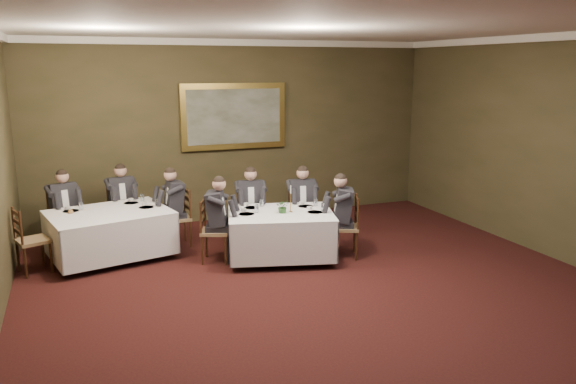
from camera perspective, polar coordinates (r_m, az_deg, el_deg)
ground at (r=7.08m, az=6.72°, el=-12.55°), size 10.00×10.00×0.00m
ceiling at (r=6.42m, az=7.56°, el=16.98°), size 8.00×10.00×0.10m
back_wall at (r=11.13m, az=-5.17°, el=6.16°), size 8.00×0.10×3.50m
crown_molding at (r=6.42m, az=7.54°, el=16.44°), size 8.00×10.00×0.12m
table_main at (r=8.89m, az=-0.75°, el=-4.03°), size 1.92×1.64×0.67m
table_second at (r=9.36m, az=-17.63°, el=-3.78°), size 2.06×1.73×0.67m
chair_main_backleft at (r=9.72m, az=-3.81°, el=-3.61°), size 0.51×0.50×1.00m
diner_main_backleft at (r=9.65m, az=-3.82°, el=-2.33°), size 0.49×0.55×1.35m
chair_main_backright at (r=9.79m, az=1.36°, el=-3.46°), size 0.52×0.50×1.00m
diner_main_backright at (r=9.72m, az=1.38°, el=-2.19°), size 0.49×0.55×1.35m
chair_main_endleft at (r=8.91m, az=-7.44°, el=-5.22°), size 0.55×0.56×1.00m
diner_main_endleft at (r=8.84m, az=-7.41°, el=-3.81°), size 0.59×0.55×1.35m
chair_main_endright at (r=9.09m, az=5.81°, el=-4.81°), size 0.56×0.57×1.00m
diner_main_endright at (r=9.02m, az=5.77°, el=-3.43°), size 0.60×0.55×1.35m
chair_sec_backleft at (r=10.17m, az=-21.68°, el=-3.76°), size 0.55×0.54×1.00m
diner_sec_backleft at (r=10.10m, az=-21.77°, el=-2.53°), size 0.53×0.58×1.35m
chair_sec_backright at (r=10.40m, az=-16.45°, el=-3.03°), size 0.50×0.48×1.00m
diner_sec_backright at (r=10.33m, az=-16.51°, el=-1.82°), size 0.47×0.53×1.35m
chair_sec_endright at (r=9.76m, az=-11.10°, el=-3.75°), size 0.44×0.46×1.00m
diner_sec_endright at (r=9.70m, az=-11.23°, el=-2.47°), size 0.50×0.43×1.35m
chair_sec_endleft at (r=9.18m, az=-24.44°, el=-5.74°), size 0.54×0.55×1.00m
centerpiece at (r=8.74m, az=-0.53°, el=-1.40°), size 0.25×0.23×0.23m
candlestick at (r=8.80m, az=0.27°, el=-1.01°), size 0.06×0.06×0.44m
place_setting_table_main at (r=9.14m, az=-3.46°, el=-1.33°), size 0.33×0.31×0.14m
place_setting_table_second at (r=9.55m, az=-20.90°, el=-1.56°), size 0.33×0.31×0.14m
painting at (r=11.02m, az=-5.52°, el=7.66°), size 2.08×0.09×1.27m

